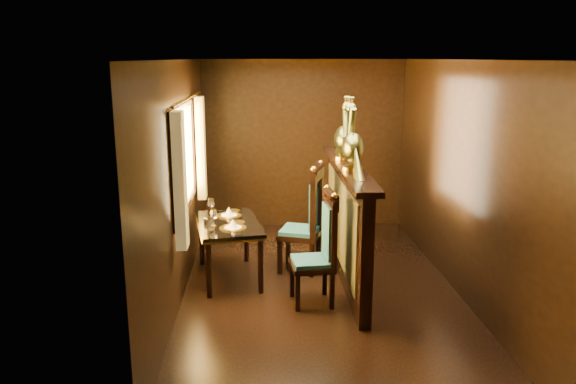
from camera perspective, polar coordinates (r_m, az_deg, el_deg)
The scene contains 8 objects.
ground at distance 6.38m, azimuth 3.26°, elevation -9.81°, with size 5.00×5.00×0.00m, color black.
room_shell at distance 5.94m, azimuth 2.62°, elevation 4.39°, with size 3.04×5.04×2.52m.
partition at distance 6.45m, azimuth 5.90°, elevation -2.84°, with size 0.26×2.70×1.36m.
dining_table at distance 6.51m, azimuth -6.11°, elevation -3.63°, with size 0.89×1.26×0.88m.
chair_left at distance 5.84m, azimuth 3.54°, elevation -5.32°, with size 0.48×0.50×1.23m.
chair_right at distance 6.67m, azimuth 2.24°, elevation -2.41°, with size 0.60×0.62×1.33m.
peacock_left at distance 5.93m, azimuth 6.65°, elevation 5.84°, with size 0.24×0.64×0.76m, color #174634, non-canonical shape.
peacock_right at distance 6.57m, azimuth 5.72°, elevation 6.55°, with size 0.24×0.63×0.75m, color #174634, non-canonical shape.
Camera 1 is at (-0.65, -5.82, 2.52)m, focal length 35.00 mm.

